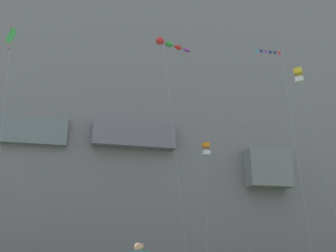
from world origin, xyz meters
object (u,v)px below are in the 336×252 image
object	(u,v)px
kite_windsock_far_right	(168,44)
kite_box_mid_center	(299,76)
kite_delta_high_left	(244,133)
kite_box_mid_right	(206,149)
kite_banner_high_right	(273,70)
kite_diamond_low_center	(11,40)

from	to	relation	value
kite_windsock_far_right	kite_box_mid_center	xyz separation A→B (m)	(17.01, -3.07, -4.41)
kite_delta_high_left	kite_windsock_far_right	bearing A→B (deg)	-141.76
kite_box_mid_center	kite_delta_high_left	xyz separation A→B (m)	(-0.72, 15.91, -2.92)
kite_box_mid_right	kite_windsock_far_right	xyz separation A→B (m)	(-5.86, -3.14, 13.46)
kite_box_mid_center	kite_banner_high_right	bearing A→B (deg)	-144.33
kite_banner_high_right	kite_delta_high_left	bearing A→B (deg)	73.64
kite_windsock_far_right	kite_box_mid_right	bearing A→B (deg)	28.17
kite_diamond_low_center	kite_box_mid_right	xyz separation A→B (m)	(25.59, 2.17, -11.72)
kite_box_mid_right	kite_banner_high_right	xyz separation A→B (m)	(4.32, -11.11, 6.42)
kite_diamond_low_center	kite_windsock_far_right	distance (m)	19.83
kite_diamond_low_center	kite_box_mid_center	distance (m)	37.06
kite_diamond_low_center	kite_windsock_far_right	size ratio (longest dim) A/B	0.98
kite_banner_high_right	kite_windsock_far_right	bearing A→B (deg)	141.97
kite_banner_high_right	kite_box_mid_center	bearing A→B (deg)	35.67
kite_box_mid_right	kite_delta_high_left	size ratio (longest dim) A/B	0.70
kite_diamond_low_center	kite_windsock_far_right	xyz separation A→B (m)	(19.73, -0.97, 1.74)
kite_banner_high_right	kite_delta_high_left	distance (m)	21.69
kite_windsock_far_right	kite_banner_high_right	world-z (taller)	kite_windsock_far_right
kite_diamond_low_center	kite_delta_high_left	size ratio (longest dim) A/B	1.31
kite_box_mid_right	kite_delta_high_left	xyz separation A→B (m)	(10.43, 9.70, 6.13)
kite_banner_high_right	kite_delta_high_left	size ratio (longest dim) A/B	1.10
kite_box_mid_right	kite_banner_high_right	bearing A→B (deg)	-68.74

